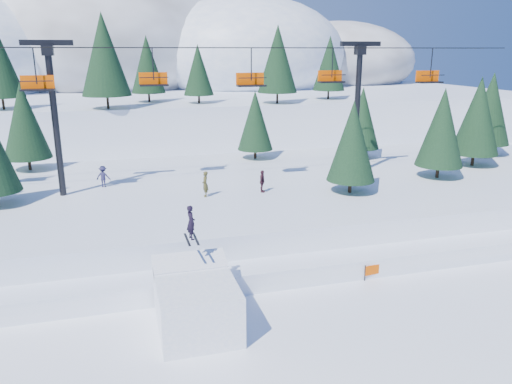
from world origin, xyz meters
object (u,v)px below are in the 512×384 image
object	(u,v)px
banner_near	(386,267)
jump_kicker	(196,302)
chairlift	(213,91)
banner_far	(396,258)

from	to	relation	value
banner_near	jump_kicker	bearing A→B (deg)	-167.50
jump_kicker	banner_near	world-z (taller)	jump_kicker
chairlift	banner_near	bearing A→B (deg)	-61.57
jump_kicker	banner_far	xyz separation A→B (m)	(12.14, 3.41, -0.73)
banner_near	banner_far	size ratio (longest dim) A/B	1.03
chairlift	banner_near	size ratio (longest dim) A/B	16.21
banner_near	chairlift	bearing A→B (deg)	118.43
banner_near	banner_far	bearing A→B (deg)	39.82
jump_kicker	chairlift	bearing A→B (deg)	75.60
jump_kicker	banner_far	world-z (taller)	jump_kicker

